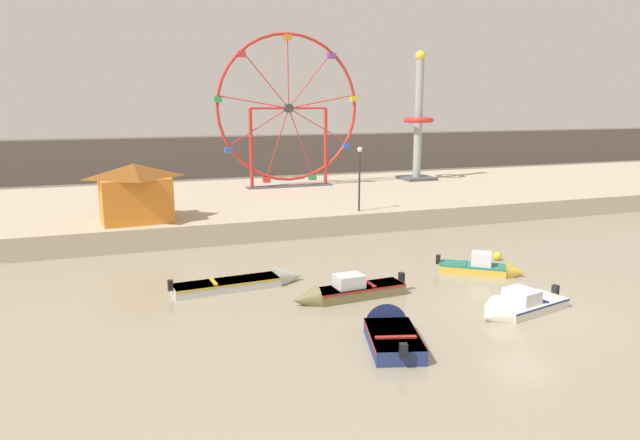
{
  "coord_description": "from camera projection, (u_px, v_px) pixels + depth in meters",
  "views": [
    {
      "loc": [
        -14.69,
        -17.36,
        7.99
      ],
      "look_at": [
        -5.62,
        8.42,
        2.36
      ],
      "focal_mm": 32.04,
      "sensor_mm": 36.0,
      "label": 1
    }
  ],
  "objects": [
    {
      "name": "ferris_wheel_red_frame",
      "position": [
        289.0,
        111.0,
        45.34
      ],
      "size": [
        11.75,
        1.2,
        12.08
      ],
      "color": "red",
      "rests_on": "quay_promenade"
    },
    {
      "name": "carnival_booth_orange_canopy",
      "position": [
        135.0,
        191.0,
        32.7
      ],
      "size": [
        4.48,
        4.04,
        3.32
      ],
      "rotation": [
        0.0,
        0.0,
        0.09
      ],
      "color": "orange",
      "rests_on": "quay_promenade"
    },
    {
      "name": "motorboat_olive_wood",
      "position": [
        344.0,
        292.0,
        23.56
      ],
      "size": [
        5.15,
        1.42,
        1.31
      ],
      "rotation": [
        0.0,
        0.0,
        3.21
      ],
      "color": "olive",
      "rests_on": "ground_plane"
    },
    {
      "name": "promenade_lamp_near",
      "position": [
        360.0,
        170.0,
        35.52
      ],
      "size": [
        0.32,
        0.32,
        4.03
      ],
      "color": "#2D2D33",
      "rests_on": "quay_promenade"
    },
    {
      "name": "motorboat_pale_grey",
      "position": [
        251.0,
        282.0,
        25.23
      ],
      "size": [
        6.09,
        1.62,
        1.12
      ],
      "rotation": [
        0.0,
        0.0,
        0.08
      ],
      "color": "silver",
      "rests_on": "ground_plane"
    },
    {
      "name": "mooring_buoy_orange",
      "position": [
        497.0,
        256.0,
        29.46
      ],
      "size": [
        0.44,
        0.44,
        0.44
      ],
      "primitive_type": "sphere",
      "color": "yellow",
      "rests_on": "ground_plane"
    },
    {
      "name": "motorboat_mustard_yellow",
      "position": [
        486.0,
        268.0,
        27.05
      ],
      "size": [
        3.75,
        3.16,
        1.34
      ],
      "rotation": [
        0.0,
        0.0,
        5.65
      ],
      "color": "gold",
      "rests_on": "ground_plane"
    },
    {
      "name": "quay_promenade",
      "position": [
        324.0,
        200.0,
        44.0
      ],
      "size": [
        110.0,
        18.67,
        1.28
      ],
      "primitive_type": "cube",
      "color": "#B7A88E",
      "rests_on": "ground_plane"
    },
    {
      "name": "motorboat_white_red_stripe",
      "position": [
        514.0,
        307.0,
        21.93
      ],
      "size": [
        4.4,
        2.36,
        1.42
      ],
      "rotation": [
        0.0,
        0.0,
        3.38
      ],
      "color": "silver",
      "rests_on": "ground_plane"
    },
    {
      "name": "ground_plane",
      "position": [
        526.0,
        310.0,
        22.42
      ],
      "size": [
        240.0,
        240.0,
        0.0
      ],
      "primitive_type": "plane",
      "color": "gray"
    },
    {
      "name": "motorboat_navy_blue",
      "position": [
        390.0,
        331.0,
        19.64
      ],
      "size": [
        2.52,
        3.99,
        1.52
      ],
      "rotation": [
        0.0,
        0.0,
        1.29
      ],
      "color": "navy",
      "rests_on": "ground_plane"
    },
    {
      "name": "distant_town_skyline",
      "position": [
        258.0,
        155.0,
        64.03
      ],
      "size": [
        140.0,
        3.0,
        4.4
      ],
      "primitive_type": "cube",
      "color": "#564C47",
      "rests_on": "ground_plane"
    },
    {
      "name": "drop_tower_steel_tower",
      "position": [
        418.0,
        126.0,
        49.95
      ],
      "size": [
        2.8,
        2.8,
        11.09
      ],
      "color": "#999EA3",
      "rests_on": "quay_promenade"
    }
  ]
}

